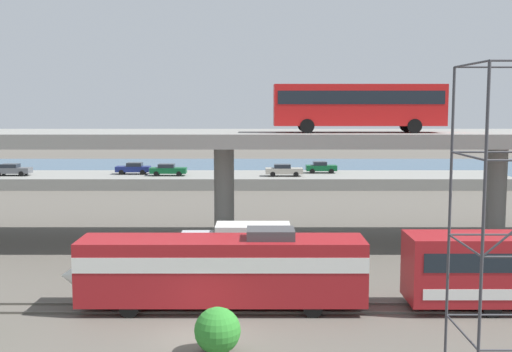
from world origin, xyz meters
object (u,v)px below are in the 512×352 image
Objects in this scene: service_truck_east at (236,246)px; parked_car_3 at (130,168)px; parked_car_2 at (318,167)px; train_locomotive at (205,267)px; parked_car_4 at (281,170)px; parked_car_1 at (8,170)px; parked_car_0 at (165,170)px; transit_bus_on_overpass at (355,103)px.

service_truck_east is 46.42m from parked_car_3.
parked_car_2 is (9.63, 45.44, 0.55)m from service_truck_east.
parked_car_2 is 0.92× the size of parked_car_3.
parked_car_4 is (5.93, 49.01, -0.01)m from train_locomotive.
parked_car_1 and parked_car_4 have the same top height.
parked_car_3 is (15.09, 1.73, -0.00)m from parked_car_1.
parked_car_1 and parked_car_2 have the same top height.
parked_car_0 is 1.14× the size of parked_car_2.
parked_car_3 is at bearing -71.40° from service_truck_east.
parked_car_1 is 1.16× the size of parked_car_2.
parked_car_2 is 6.34m from parked_car_4.
parked_car_4 is at bearing 173.03° from parked_car_3.
parked_car_0 is at bearing -76.56° from service_truck_east.
transit_bus_on_overpass reaches higher than service_truck_east.
parked_car_2 and parked_car_4 have the same top height.
parked_car_1 is at bearing -175.39° from parked_car_2.
parked_car_0 and parked_car_4 have the same top height.
parked_car_4 is at bearing -96.90° from train_locomotive.
train_locomotive is at bearing -80.03° from parked_car_0.
parked_car_2 and parked_car_3 have the same top height.
train_locomotive is at bearing -60.13° from parked_car_1.
parked_car_1 is 34.45m from parked_car_4.
parked_car_0 and parked_car_3 have the same top height.
transit_bus_on_overpass is 13.83m from service_truck_east.
parked_car_1 is 15.18m from parked_car_3.
parked_car_2 is at bearing 37.00° from parked_car_4.
transit_bus_on_overpass is at bearing 121.74° from parked_car_3.
train_locomotive is at bearing -101.76° from parked_car_2.
train_locomotive is 3.32× the size of parked_car_1.
parked_car_1 is (-19.81, 0.11, 0.00)m from parked_car_0.
service_truck_east is 43.33m from parked_car_0.
service_truck_east is 51.76m from parked_car_1.
parked_car_4 is at bearing -1.05° from parked_car_1.
parked_car_0 is at bearing -0.33° from parked_car_1.
train_locomotive reaches higher than service_truck_east.
service_truck_east is 1.69× the size of parked_car_2.
parked_car_3 is 0.93× the size of parked_car_4.
parked_car_0 is 14.64m from parked_car_4.
train_locomotive is 7.53m from service_truck_east.
parked_car_1 is at bearing 178.95° from parked_car_4.
train_locomotive reaches higher than parked_car_2.
parked_car_1 is 39.64m from parked_car_2.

